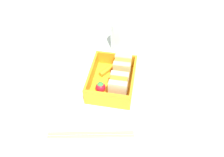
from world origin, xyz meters
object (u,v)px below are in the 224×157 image
sandwich_center_left (119,86)px  carrot_stick_far_left (107,70)px  strawberry_far_left (101,87)px  drinking_glass (121,36)px  sandwich_left (122,67)px  chopstick_pair (91,134)px  folded_napkin (54,86)px

sandwich_center_left → carrot_stick_far_left: sandwich_center_left is taller
sandwich_center_left → strawberry_far_left: sandwich_center_left is taller
drinking_glass → sandwich_left: bearing=10.5°
sandwich_left → drinking_glass: drinking_glass is taller
sandwich_left → carrot_stick_far_left: size_ratio=1.11×
carrot_stick_far_left → chopstick_pair: bearing=0.0°
chopstick_pair → strawberry_far_left: bearing=-178.8°
chopstick_pair → drinking_glass: 33.64cm
sandwich_center_left → drinking_glass: 20.51cm
chopstick_pair → sandwich_left: bearing=167.1°
sandwich_left → carrot_stick_far_left: sandwich_left is taller
carrot_stick_far_left → drinking_glass: (-13.07, 2.06, 2.99)cm
strawberry_far_left → chopstick_pair: bearing=1.2°
sandwich_left → sandwich_center_left: bearing=0.0°
sandwich_left → folded_napkin: sandwich_left is taller
drinking_glass → sandwich_center_left: bearing=7.0°
sandwich_left → drinking_glass: (-13.43, -2.49, 0.74)cm
drinking_glass → folded_napkin: (20.46, -15.99, -4.68)cm
drinking_glass → folded_napkin: size_ratio=0.63×
chopstick_pair → folded_napkin: (-12.81, -13.94, -0.15)cm
sandwich_center_left → folded_napkin: sandwich_center_left is taller
sandwich_left → folded_napkin: 20.17cm
folded_napkin → sandwich_center_left: bearing=90.4°
folded_napkin → carrot_stick_far_left: bearing=117.9°
strawberry_far_left → sandwich_left: bearing=145.6°
chopstick_pair → drinking_glass: (-33.27, 2.06, 4.53)cm
sandwich_center_left → drinking_glass: (-20.35, -2.49, 0.74)cm
carrot_stick_far_left → drinking_glass: drinking_glass is taller
sandwich_left → drinking_glass: size_ratio=0.60×
carrot_stick_far_left → sandwich_center_left: bearing=32.1°
sandwich_center_left → sandwich_left: bearing=180.0°
sandwich_left → chopstick_pair: bearing=-12.9°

